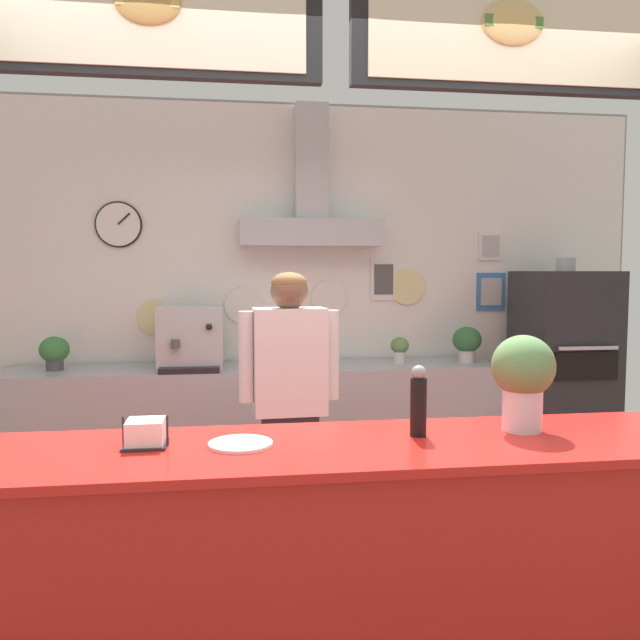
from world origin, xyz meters
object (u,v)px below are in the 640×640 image
Objects in this scene: condiment_plate at (240,444)px; basil_vase at (523,378)px; espresso_machine at (191,338)px; potted_rosemary at (467,342)px; potted_thyme at (54,351)px; potted_basil at (400,348)px; pepper_grinder at (418,401)px; potted_sage at (321,352)px; napkin_holder at (146,434)px; shop_worker at (290,405)px; pizza_oven at (563,376)px.

basil_vase is at bearing 3.36° from condiment_plate.
espresso_machine reaches higher than potted_rosemary.
basil_vase reaches higher than potted_thyme.
potted_basil is 0.56× the size of basil_vase.
pepper_grinder is at bearing -69.13° from espresso_machine.
potted_sage is at bearing -177.46° from potted_basil.
potted_basil is at bearing 58.20° from napkin_holder.
pepper_grinder is at bearing -114.66° from potted_rosemary.
potted_rosemary is at bearing 50.03° from napkin_holder.
espresso_machine is 2.76m from basil_vase.
espresso_machine is at bearing -65.97° from shop_worker.
potted_rosemary is at bearing 65.34° from pepper_grinder.
espresso_machine reaches higher than pepper_grinder.
espresso_machine is 2.44m from napkin_holder.
potted_basil is 0.52m from potted_rosemary.
napkin_holder is (-0.31, 0.04, 0.03)m from condiment_plate.
pizza_oven is 2.39m from shop_worker.
potted_sage is at bearing 174.93° from pizza_oven.
basil_vase is (-0.73, -2.43, 0.15)m from potted_rosemary.
potted_basil is 1.31× the size of napkin_holder.
espresso_machine is 1.72× the size of potted_rosemary.
pizza_oven is 3.62× the size of espresso_machine.
pizza_oven is at bearing -3.05° from espresso_machine.
shop_worker is 1.41m from napkin_holder.
potted_thyme is (-3.69, 0.19, 0.23)m from pizza_oven.
potted_sage is 2.46m from pepper_grinder.
shop_worker is 1.55m from potted_basil.
potted_sage is (-0.60, -0.03, -0.02)m from potted_basil.
shop_worker is 1.89m from potted_rosemary.
shop_worker is 6.30× the size of pepper_grinder.
potted_rosemary is 1.81× the size of napkin_holder.
potted_rosemary is at bearing 0.24° from espresso_machine.
potted_rosemary is at bearing -0.70° from potted_thyme.
basil_vase is at bearing -47.44° from potted_thyme.
potted_sage is at bearing 99.03° from basil_vase.
potted_rosemary is (0.52, -0.03, 0.04)m from potted_basil.
potted_basil reaches higher than potted_sage.
shop_worker is at bearing -38.67° from potted_thyme.
pizza_oven is 3.59m from napkin_holder.
potted_rosemary is at bearing -143.47° from shop_worker.
pepper_grinder is (-1.12, -2.45, 0.08)m from potted_rosemary.
pepper_grinder is at bearing 0.08° from napkin_holder.
potted_rosemary is 3.04m from condiment_plate.
pepper_grinder is at bearing -53.06° from potted_thyme.
potted_basil is at bearing 1.52° from espresso_machine.
shop_worker is 1.33m from pepper_grinder.
napkin_holder is at bearing -140.16° from pizza_oven.
pepper_grinder is at bearing -90.18° from potted_sage.
potted_thyme is at bearing 132.56° from basil_vase.
shop_worker reaches higher than pepper_grinder.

